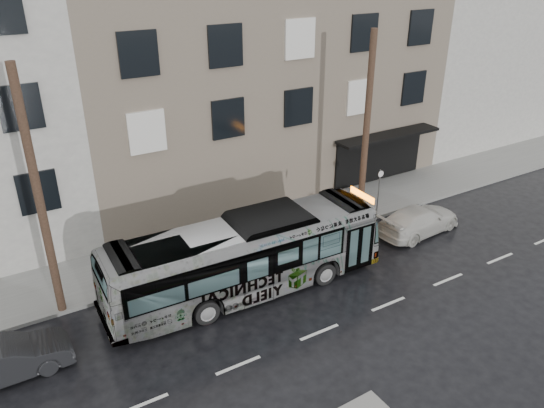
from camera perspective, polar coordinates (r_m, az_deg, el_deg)
The scene contains 10 objects.
ground at distance 20.83m, azimuth 1.07°, elevation -9.88°, with size 120.00×120.00×0.00m, color black.
sidewalk at distance 24.42m, azimuth -5.00°, elevation -3.92°, with size 90.00×3.60×0.15m, color gray.
building_taupe at distance 31.16m, azimuth -3.44°, elevation 13.44°, with size 20.00×12.00×11.00m, color #746859.
building_filler at distance 43.09m, azimuth 20.52°, elevation 16.06°, with size 18.00×12.00×12.00m, color beige.
utility_pole_front at distance 24.64m, azimuth 10.10°, elevation 7.69°, with size 0.30×0.30×9.00m, color #4E3527.
utility_pole_rear at distance 19.22m, azimuth -23.78°, elevation 0.53°, with size 0.30×0.30×9.00m, color #4E3527.
sign_post at distance 26.51m, azimuth 11.37°, elevation 1.23°, with size 0.06×0.06×2.40m, color slate.
bus at distance 20.33m, azimuth -2.88°, elevation -5.67°, with size 2.59×11.07×3.08m, color #B2B2B2.
white_sedan at distance 25.81m, azimuth 15.51°, elevation -1.67°, with size 1.81×4.45×1.29m, color beige.
dark_sedan at distance 18.99m, azimuth -26.85°, elevation -14.78°, with size 1.38×3.96×1.30m, color black.
Camera 1 is at (-8.98, -14.34, 12.14)m, focal length 35.00 mm.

